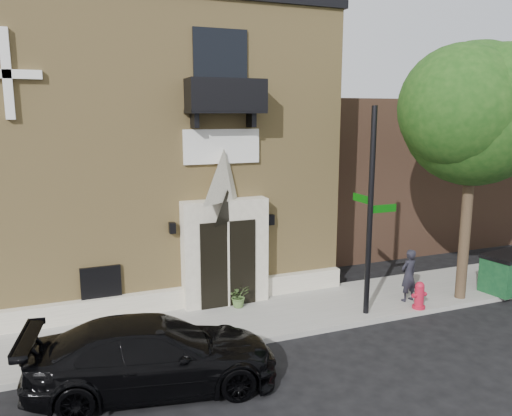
{
  "coord_description": "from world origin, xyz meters",
  "views": [
    {
      "loc": [
        -5.45,
        -11.05,
        5.86
      ],
      "look_at": [
        -0.3,
        2.0,
        3.18
      ],
      "focal_mm": 35.0,
      "sensor_mm": 36.0,
      "label": 1
    }
  ],
  "objects": [
    {
      "name": "ground",
      "position": [
        0.0,
        0.0,
        0.0
      ],
      "size": [
        120.0,
        120.0,
        0.0
      ],
      "primitive_type": "plane",
      "color": "black",
      "rests_on": "ground"
    },
    {
      "name": "black_sedan",
      "position": [
        -3.85,
        -1.03,
        0.77
      ],
      "size": [
        5.56,
        2.93,
        1.54
      ],
      "primitive_type": "imported",
      "rotation": [
        0.0,
        0.0,
        1.42
      ],
      "color": "black",
      "rests_on": "ground"
    },
    {
      "name": "fire_hydrant",
      "position": [
        4.19,
        0.2,
        0.56
      ],
      "size": [
        0.47,
        0.38,
        0.83
      ],
      "color": "#AE152D",
      "rests_on": "sidewalk"
    },
    {
      "name": "sidewalk",
      "position": [
        1.0,
        1.5,
        0.07
      ],
      "size": [
        42.0,
        3.0,
        0.15
      ],
      "primitive_type": "cube",
      "color": "gray",
      "rests_on": "ground"
    },
    {
      "name": "street_sign",
      "position": [
        2.56,
        0.5,
        3.13
      ],
      "size": [
        0.94,
        0.94,
        5.91
      ],
      "rotation": [
        0.0,
        0.0,
        0.01
      ],
      "color": "black",
      "rests_on": "sidewalk"
    },
    {
      "name": "neighbour_building",
      "position": [
        12.0,
        9.0,
        3.2
      ],
      "size": [
        18.0,
        8.0,
        6.4
      ],
      "primitive_type": "cube",
      "color": "brown",
      "rests_on": "ground"
    },
    {
      "name": "church",
      "position": [
        -2.99,
        7.95,
        4.63
      ],
      "size": [
        12.2,
        11.01,
        9.3
      ],
      "color": "tan",
      "rests_on": "ground"
    },
    {
      "name": "dumpster",
      "position": [
        7.98,
        0.38,
        0.78
      ],
      "size": [
        2.04,
        1.36,
        1.24
      ],
      "rotation": [
        0.0,
        0.0,
        0.16
      ],
      "color": "#0F371C",
      "rests_on": "sidewalk"
    },
    {
      "name": "planter",
      "position": [
        -0.74,
        2.28,
        0.49
      ],
      "size": [
        0.62,
        0.54,
        0.68
      ],
      "primitive_type": "imported",
      "rotation": [
        0.0,
        0.0,
        -0.01
      ],
      "color": "#507137",
      "rests_on": "sidewalk"
    },
    {
      "name": "street_tree_left",
      "position": [
        6.03,
        0.35,
        5.87
      ],
      "size": [
        4.97,
        4.38,
        7.77
      ],
      "color": "#38281C",
      "rests_on": "sidewalk"
    },
    {
      "name": "pedestrian_near",
      "position": [
        4.27,
        0.83,
        0.97
      ],
      "size": [
        0.65,
        0.48,
        1.64
      ],
      "primitive_type": "imported",
      "rotation": [
        0.0,
        0.0,
        3.31
      ],
      "color": "black",
      "rests_on": "sidewalk"
    }
  ]
}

